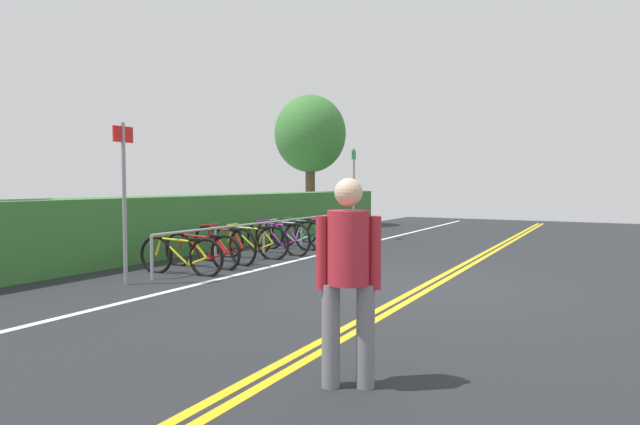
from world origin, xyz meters
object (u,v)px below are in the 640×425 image
Objects in this scene: sign_post_far at (354,186)px; pedestrian at (348,269)px; tree_mid at (310,135)px; bicycle_5 at (289,235)px; bicycle_1 at (202,251)px; bicycle_2 at (224,245)px; bike_rack at (264,230)px; sign_post_near at (124,188)px; bicycle_3 at (250,242)px; bicycle_6 at (302,233)px; bicycle_7 at (323,231)px; bicycle_0 at (181,256)px; bicycle_4 at (278,238)px.

pedestrian is at bearing -155.22° from sign_post_far.
tree_mid reaches higher than sign_post_far.
bicycle_5 is 0.67× the size of sign_post_far.
bicycle_1 is 3.09m from bicycle_5.
pedestrian is (-4.58, -4.87, 0.54)m from bicycle_2.
sign_post_near reaches higher than bike_rack.
bicycle_3 is 0.70× the size of sign_post_near.
bicycle_7 is at bearing -8.86° from bicycle_6.
bicycle_2 is (0.66, 0.01, 0.04)m from bicycle_1.
bike_rack is 2.68m from bicycle_7.
bicycle_3 is 7.22m from pedestrian.
pedestrian reaches higher than bicycle_0.
sign_post_near reaches higher than bicycle_5.
bicycle_2 is at bearing 7.71° from bicycle_0.
bicycle_3 is at bearing -176.90° from bicycle_5.
sign_post_far is (2.07, -0.43, 1.15)m from bicycle_6.
bicycle_6 is at bearing 168.38° from sign_post_far.
sign_post_near is (-3.26, -0.02, 1.13)m from bicycle_3.
bicycle_1 is at bearing 178.96° from bicycle_7.
sign_post_near is at bearing 177.71° from sign_post_far.
bicycle_2 is 1.62m from bicycle_4.
pedestrian is at bearing -147.27° from bicycle_6.
bicycle_5 reaches higher than bicycle_3.
bicycle_2 is at bearing 46.73° from pedestrian.
sign_post_near is (-6.37, 0.01, 1.15)m from bicycle_7.
sign_post_far is at bearing -1.78° from bicycle_0.
bicycle_3 is at bearing 3.26° from bicycle_0.
pedestrian is (-5.80, -4.77, 0.34)m from bike_rack.
tree_mid is at bearing 32.74° from bicycle_7.
bicycle_3 is 1.03× the size of bicycle_5.
bicycle_7 is at bearing -147.26° from tree_mid.
bicycle_1 is 6.27m from pedestrian.
bike_rack is 3.80m from sign_post_near.
sign_post_far is (2.68, -0.41, 1.15)m from bicycle_5.
bicycle_1 is (0.73, 0.18, -0.00)m from bicycle_0.
sign_post_far is (4.34, -0.33, 1.15)m from bicycle_3.
bicycle_7 is 6.47m from sign_post_near.
bicycle_4 reaches higher than bicycle_0.
bicycle_5 is 0.68× the size of sign_post_near.
sign_post_far is at bearing -11.62° from bicycle_6.
bicycle_1 is 2.16m from sign_post_near.
bicycle_3 is 0.69× the size of sign_post_far.
bicycle_4 is (0.83, -0.13, 0.01)m from bicycle_3.
bicycle_4 is at bearing -177.41° from bicycle_7.
bicycle_5 is (1.66, 0.09, 0.00)m from bicycle_3.
bicycle_1 is 1.04× the size of bicycle_5.
bike_rack and bicycle_4 have the same top height.
bicycle_4 reaches higher than bicycle_1.
bicycle_2 is 0.73× the size of sign_post_near.
bicycle_3 reaches higher than bicycle_7.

